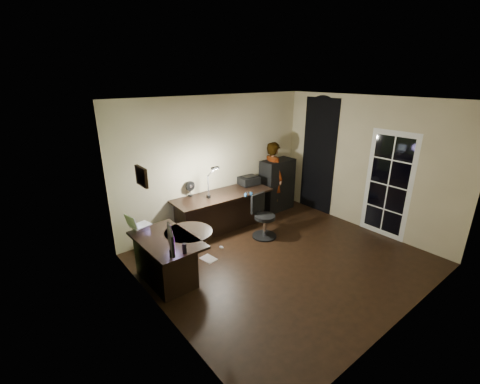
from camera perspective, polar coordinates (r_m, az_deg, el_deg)
floor at (r=5.81m, az=7.81°, el=-11.84°), size 4.50×4.00×0.01m
ceiling at (r=4.96m, az=9.33°, el=15.83°), size 4.50×4.00×0.01m
wall_back at (r=6.69m, az=-4.13°, el=5.28°), size 4.50×0.01×2.70m
wall_front at (r=4.25m, az=28.70°, el=-6.15°), size 4.50×0.01×2.70m
wall_left at (r=3.99m, az=-14.37°, el=-5.78°), size 0.01×4.00×2.70m
wall_right at (r=7.00m, az=21.30°, el=4.62°), size 0.01×4.00×2.70m
green_wall_overlay at (r=4.00m, az=-14.17°, el=-5.73°), size 0.00×4.00×2.70m
arched_doorway at (r=7.61m, az=13.78°, el=6.19°), size 0.01×0.90×2.60m
french_door at (r=6.82m, az=24.83°, el=1.10°), size 0.02×0.92×2.10m
framed_picture at (r=4.22m, az=-17.11°, el=2.65°), size 0.04×0.30×0.25m
desk_left at (r=5.21m, az=-12.65°, el=-11.58°), size 0.79×1.26×0.71m
desk_right at (r=6.64m, az=-3.05°, el=-3.57°), size 2.12×0.82×0.79m
cabinet at (r=7.63m, az=6.58°, el=1.25°), size 0.82×0.42×1.22m
laptop_stand at (r=5.40m, az=-17.18°, el=-6.15°), size 0.23×0.20×0.09m
laptop at (r=5.34m, az=-17.34°, el=-4.70°), size 0.36×0.35×0.22m
monitor at (r=4.49m, az=-12.30°, el=-9.69°), size 0.25×0.48×0.31m
mouse at (r=4.70m, az=-3.32°, el=-9.79°), size 0.08×0.09×0.03m
phone at (r=5.10m, az=-10.25°, el=-7.66°), size 0.11×0.15×0.01m
pen at (r=5.24m, az=-8.40°, el=-6.77°), size 0.10×0.10×0.01m
speaker at (r=4.58m, az=-9.84°, el=-9.93°), size 0.08×0.08×0.16m
notepad at (r=4.46m, az=-5.62°, el=-11.74°), size 0.18×0.24×0.01m
desk_fan at (r=6.37m, az=-8.88°, el=0.63°), size 0.21×0.14×0.30m
headphones at (r=6.33m, az=1.51°, el=-0.32°), size 0.20×0.13×0.09m
printer at (r=7.00m, az=1.58°, el=2.13°), size 0.44×0.36×0.18m
desk_lamp at (r=6.14m, az=-5.71°, el=2.11°), size 0.19×0.34×0.73m
office_chair at (r=6.33m, az=4.44°, el=-4.42°), size 0.53×0.53×0.87m
person at (r=7.50m, az=5.89°, el=2.67°), size 0.47×0.64×1.65m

